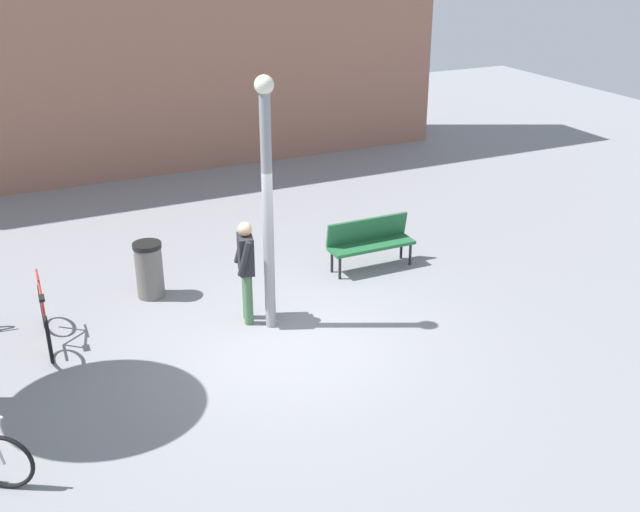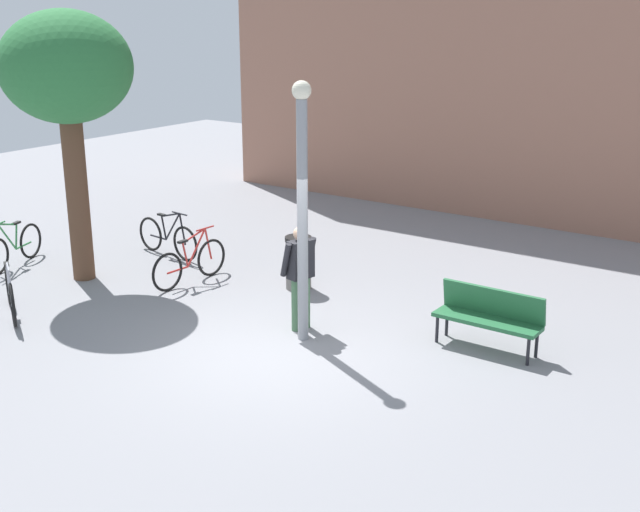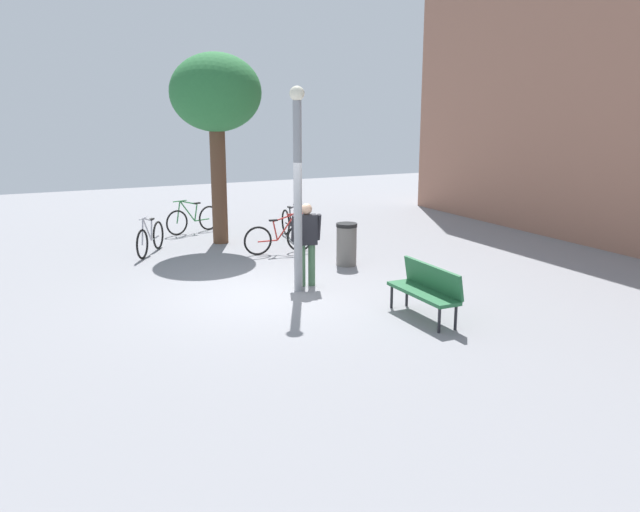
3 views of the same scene
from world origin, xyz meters
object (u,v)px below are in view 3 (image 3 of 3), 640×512
plaza_tree (216,97)px  bicycle_silver (150,238)px  bicycle_red (280,238)px  trash_bin (347,244)px  bicycle_black (292,224)px  park_bench (427,287)px  lamppost (298,180)px  person_by_lamppost (307,239)px  bicycle_green (193,219)px

plaza_tree → bicycle_silver: (0.53, -1.93, -3.38)m
bicycle_red → bicycle_silver: bearing=-114.4°
trash_bin → bicycle_black: bearing=178.5°
park_bench → trash_bin: bearing=172.2°
lamppost → person_by_lamppost: 1.28m
park_bench → bicycle_silver: bearing=-155.1°
lamppost → person_by_lamppost: size_ratio=2.33×
bicycle_black → trash_bin: bearing=-1.5°
plaza_tree → bicycle_green: 3.78m
bicycle_red → trash_bin: bearing=26.7°
plaza_tree → trash_bin: plaza_tree is taller
plaza_tree → bicycle_green: (-1.68, -0.29, -3.38)m
park_bench → plaza_tree: size_ratio=0.33×
lamppost → bicycle_red: lamppost is taller
park_bench → bicycle_green: bicycle_green is taller
person_by_lamppost → bicycle_silver: (-4.26, -2.25, -0.58)m
park_bench → plaza_tree: 8.28m
person_by_lamppost → park_bench: person_by_lamppost is taller
person_by_lamppost → bicycle_green: bearing=-174.7°
park_bench → bicycle_green: bearing=-170.2°
bicycle_silver → bicycle_black: (-0.26, 3.86, 0.00)m
lamppost → person_by_lamppost: bearing=131.5°
plaza_tree → bicycle_silver: plaza_tree is taller
person_by_lamppost → bicycle_green: (-6.47, -0.60, -0.58)m
plaza_tree → park_bench: bearing=9.8°
bicycle_black → bicycle_red: bearing=-32.3°
person_by_lamppost → plaza_tree: plaza_tree is taller
person_by_lamppost → bicycle_red: size_ratio=0.92×
bicycle_green → trash_bin: bicycle_green is taller
bicycle_silver → park_bench: bearing=24.9°
park_bench → bicycle_red: size_ratio=0.89×
park_bench → bicycle_silver: 7.70m
plaza_tree → bicycle_silver: bearing=-74.6°
bicycle_green → bicycle_black: 2.95m
bicycle_red → trash_bin: 2.01m
lamppost → park_bench: bearing=27.7°
lamppost → plaza_tree: size_ratio=0.80×
park_bench → plaza_tree: plaza_tree is taller
bicycle_black → person_by_lamppost: bearing=-19.6°
plaza_tree → bicycle_black: 3.89m
plaza_tree → bicycle_red: bearing=27.0°
lamppost → bicycle_green: size_ratio=2.27×
bicycle_green → bicycle_black: same height
bicycle_silver → trash_bin: bearing=50.7°
person_by_lamppost → bicycle_black: size_ratio=0.93×
bicycle_silver → bicycle_green: same height
trash_bin → plaza_tree: bearing=-153.1°
bicycle_silver → bicycle_green: size_ratio=0.92×
park_bench → bicycle_silver: (-6.98, -3.24, -0.16)m
bicycle_green → bicycle_silver: bearing=-36.6°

